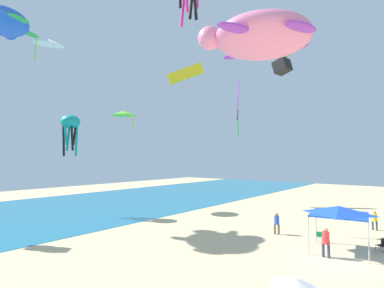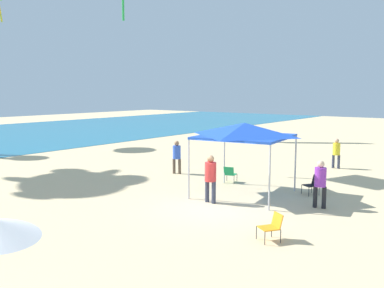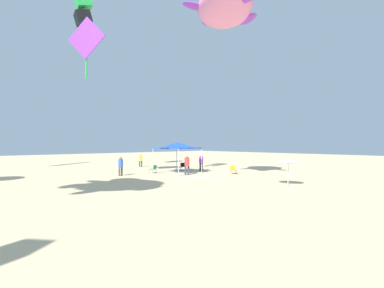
{
  "view_description": "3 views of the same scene",
  "coord_description": "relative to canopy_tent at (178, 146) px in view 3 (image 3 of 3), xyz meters",
  "views": [
    {
      "loc": [
        -20.21,
        -4.78,
        6.33
      ],
      "look_at": [
        -0.24,
        10.99,
        7.59
      ],
      "focal_mm": 28.01,
      "sensor_mm": 36.0,
      "label": 1
    },
    {
      "loc": [
        -12.9,
        -8.8,
        4.43
      ],
      "look_at": [
        0.87,
        1.81,
        2.22
      ],
      "focal_mm": 39.19,
      "sensor_mm": 36.0,
      "label": 2
    },
    {
      "loc": [
        -18.14,
        16.89,
        2.96
      ],
      "look_at": [
        1.22,
        -0.79,
        2.92
      ],
      "focal_mm": 24.71,
      "sensor_mm": 36.0,
      "label": 3
    }
  ],
  "objects": [
    {
      "name": "folding_chair_right_of_tent",
      "position": [
        -4.27,
        -3.5,
        -2.3
      ],
      "size": [
        0.8,
        0.77,
        0.82
      ],
      "rotation": [
        0.0,
        0.0,
        4.13
      ],
      "color": "black",
      "rests_on": "ground"
    },
    {
      "name": "canopy_tent",
      "position": [
        0.0,
        0.0,
        0.0
      ],
      "size": [
        3.96,
        3.98,
        3.1
      ],
      "rotation": [
        0.0,
        0.0,
        0.14
      ],
      "color": "#B7B7BC",
      "rests_on": "ground"
    },
    {
      "name": "person_kite_handler",
      "position": [
        1.84,
        5.25,
        -1.72
      ],
      "size": [
        0.42,
        0.46,
        1.78
      ],
      "rotation": [
        0.0,
        0.0,
        5.03
      ],
      "color": "brown",
      "rests_on": "ground"
    },
    {
      "name": "kite_turtle_pink",
      "position": [
        -7.88,
        1.98,
        10.1
      ],
      "size": [
        6.5,
        6.56,
        2.45
      ],
      "rotation": [
        0.0,
        0.0,
        2.07
      ],
      "color": "pink"
    },
    {
      "name": "folding_chair_near_cooler",
      "position": [
        1.65,
        1.75,
        -2.3
      ],
      "size": [
        0.74,
        0.67,
        0.82
      ],
      "rotation": [
        0.0,
        0.0,
        1.85
      ],
      "color": "black",
      "rests_on": "ground"
    },
    {
      "name": "ground",
      "position": [
        -2.34,
        -0.15,
        -2.82
      ],
      "size": [
        120.0,
        120.0,
        0.1
      ],
      "primitive_type": "cube",
      "color": "#D6BC8C"
    },
    {
      "name": "person_watching_sky",
      "position": [
        8.65,
        -1.01,
        -1.76
      ],
      "size": [
        0.41,
        0.46,
        1.72
      ],
      "rotation": [
        0.0,
        0.0,
        1.65
      ],
      "color": "#33384C",
      "rests_on": "ground"
    },
    {
      "name": "person_far_stroller",
      "position": [
        -1.9,
        0.41,
        -1.65
      ],
      "size": [
        0.46,
        0.51,
        1.92
      ],
      "rotation": [
        0.0,
        0.0,
        1.48
      ],
      "color": "#33384C",
      "rests_on": "ground"
    },
    {
      "name": "folding_chair_left_of_tent",
      "position": [
        1.89,
        -2.31,
        -2.3
      ],
      "size": [
        0.8,
        0.77,
        0.82
      ],
      "rotation": [
        0.0,
        0.0,
        4.15
      ],
      "color": "black",
      "rests_on": "ground"
    },
    {
      "name": "kite_diamond_purple",
      "position": [
        1.29,
        8.58,
        8.65
      ],
      "size": [
        3.1,
        1.91,
        5.11
      ],
      "rotation": [
        0.0,
        0.0,
        3.63
      ],
      "color": "purple"
    },
    {
      "name": "person_by_tent",
      "position": [
        0.02,
        -3.32,
        -1.7
      ],
      "size": [
        0.44,
        0.48,
        1.83
      ],
      "rotation": [
        0.0,
        0.0,
        4.9
      ],
      "color": "black",
      "rests_on": "ground"
    },
    {
      "name": "kite_box_green",
      "position": [
        7.23,
        6.67,
        13.99
      ],
      "size": [
        1.69,
        1.92,
        3.32
      ],
      "rotation": [
        0.0,
        0.0,
        2.97
      ],
      "color": "green"
    },
    {
      "name": "beach_umbrella",
      "position": [
        -11.3,
        -0.93,
        -1.03
      ],
      "size": [
        1.88,
        1.89,
        2.05
      ],
      "color": "silver",
      "rests_on": "ground"
    }
  ]
}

